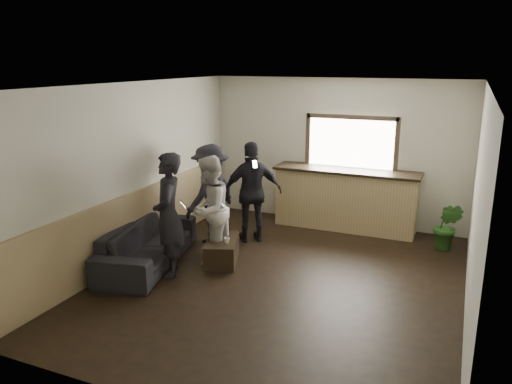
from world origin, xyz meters
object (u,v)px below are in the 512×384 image
at_px(person_a, 168,215).
at_px(bar_counter, 346,195).
at_px(sofa, 148,243).
at_px(person_c, 211,194).
at_px(potted_plant, 447,226).
at_px(person_b, 209,210).
at_px(coffee_table, 222,251).
at_px(cup_a, 217,232).
at_px(person_d, 253,192).
at_px(cup_b, 227,240).

bearing_deg(person_a, bar_counter, 118.29).
bearing_deg(sofa, person_c, -32.11).
distance_m(sofa, person_a, 0.83).
distance_m(potted_plant, person_b, 4.01).
distance_m(coffee_table, cup_a, 0.33).
xyz_separation_m(cup_a, potted_plant, (3.42, 1.81, -0.01)).
distance_m(cup_a, potted_plant, 3.86).
height_order(person_c, person_d, person_d).
xyz_separation_m(coffee_table, person_a, (-0.51, -0.70, 0.74)).
bearing_deg(sofa, coffee_table, -77.23).
height_order(person_a, person_c, person_a).
bearing_deg(cup_b, person_a, -137.58).
height_order(bar_counter, person_b, bar_counter).
relative_size(sofa, potted_plant, 2.73).
relative_size(bar_counter, potted_plant, 3.25).
distance_m(person_a, person_b, 0.74).
bearing_deg(potted_plant, person_d, -164.46).
bearing_deg(person_b, bar_counter, 141.55).
bearing_deg(coffee_table, person_d, 86.77).
distance_m(bar_counter, person_c, 2.59).
bearing_deg(cup_a, cup_b, -41.00).
distance_m(coffee_table, person_a, 1.13).
xyz_separation_m(sofa, cup_b, (1.19, 0.39, 0.09)).
bearing_deg(person_b, person_d, 161.64).
height_order(bar_counter, cup_a, bar_counter).
relative_size(potted_plant, person_b, 0.49).
bearing_deg(bar_counter, person_c, -140.75).
xyz_separation_m(cup_b, person_d, (-0.08, 1.19, 0.47)).
xyz_separation_m(cup_a, cup_b, (0.31, -0.27, -0.01)).
distance_m(cup_a, cup_b, 0.41).
distance_m(coffee_table, person_c, 1.19).
bearing_deg(sofa, person_b, -73.62).
relative_size(sofa, cup_b, 25.17).
relative_size(coffee_table, cup_a, 6.31).
xyz_separation_m(potted_plant, person_c, (-3.85, -1.19, 0.45)).
bearing_deg(person_d, potted_plant, 161.00).
bearing_deg(sofa, person_a, -122.81).
xyz_separation_m(bar_counter, cup_a, (-1.57, -2.25, -0.21)).
bearing_deg(cup_b, bar_counter, 63.44).
bearing_deg(coffee_table, cup_a, 135.67).
distance_m(sofa, cup_a, 1.11).
relative_size(bar_counter, person_c, 1.56).
bearing_deg(cup_b, coffee_table, 143.35).
distance_m(cup_b, person_a, 1.01).
relative_size(coffee_table, cup_b, 9.37).
bearing_deg(cup_b, cup_a, 139.00).
bearing_deg(potted_plant, bar_counter, 166.54).
relative_size(person_b, person_d, 0.96).
distance_m(person_b, person_d, 1.14).
relative_size(cup_a, person_a, 0.07).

